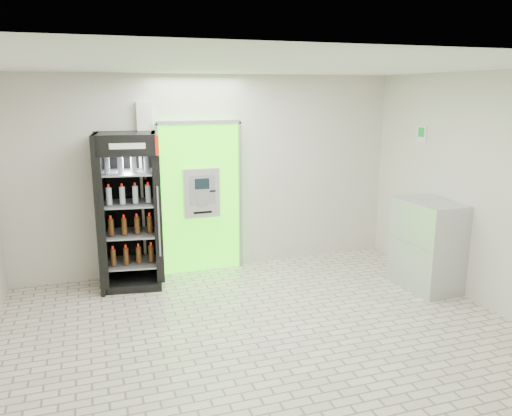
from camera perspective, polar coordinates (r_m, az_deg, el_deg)
name	(u,v)px	position (r m, az deg, el deg)	size (l,w,h in m)	color
ground	(265,336)	(5.93, 1.01, -14.43)	(6.00, 6.00, 0.00)	beige
room_shell	(265,179)	(5.33, 1.09, 3.38)	(6.00, 6.00, 6.00)	silver
atm_assembly	(200,197)	(7.69, -6.40, 1.29)	(1.30, 0.24, 2.33)	#3EE810
pillar	(148,191)	(7.58, -12.25, 1.89)	(0.22, 0.11, 2.60)	silver
beverage_cooler	(129,214)	(7.30, -14.28, -0.64)	(0.92, 0.86, 2.20)	black
steel_cabinet	(428,245)	(7.46, 19.02, -4.02)	(0.69, 0.98, 1.26)	#B5B8BD
exit_sign	(422,134)	(7.95, 18.41, 8.03)	(0.02, 0.22, 0.26)	white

